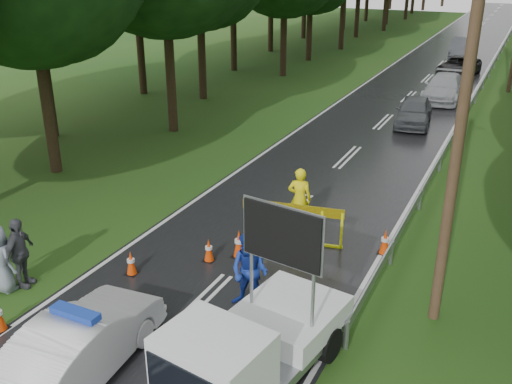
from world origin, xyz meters
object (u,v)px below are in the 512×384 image
Objects in this scene: queue_car_second at (444,88)px; civilian at (250,272)px; officer at (300,199)px; queue_car_first at (414,111)px; barrier at (293,214)px; police_sedan at (80,346)px; queue_car_third at (459,66)px; work_truck at (249,349)px; queue_car_fourth at (463,48)px.

civilian is at bearing -92.11° from queue_car_second.
officer reaches higher than queue_car_first.
civilian is at bearing -93.77° from barrier.
civilian is (0.36, -3.50, 0.05)m from barrier.
police_sedan reaches higher than barrier.
queue_car_third is (0.58, 31.22, -0.31)m from civilian.
queue_car_fourth is (-1.42, 41.74, -0.14)m from work_truck.
work_truck is 33.73m from queue_car_third.
queue_car_second is at bearing -100.25° from police_sedan.
work_truck reaches higher than officer.
queue_car_fourth is (1.76, 42.82, 0.10)m from police_sedan.
civilian is 31.23m from queue_car_third.
officer is 0.49× the size of queue_car_first.
work_truck is 2.34× the size of civilian.
officer is 13.18m from queue_car_first.
work_truck is 7.18m from officer.
civilian is 0.40× the size of queue_car_fourth.
police_sedan is 0.94× the size of work_truck.
civilian is 23.63m from queue_car_second.
queue_car_second is (0.51, 6.00, 0.03)m from queue_car_first.
queue_car_first is 0.81× the size of queue_car_second.
queue_car_third is (-0.65, 33.72, -0.27)m from work_truck.
queue_car_third is 0.99× the size of queue_car_fourth.
queue_car_third is at bearing 99.98° from work_truck.
officer is at bearing -86.32° from queue_car_third.
queue_car_second is (-0.45, 26.12, -0.22)m from work_truck.
officer is 1.01× the size of civilian.
police_sedan is 21.32m from queue_car_first.
officer is 34.77m from queue_car_fourth.
barrier is 3.52m from civilian.
work_truck reaches higher than queue_car_first.
officer is at bearing 90.51° from barrier.
queue_car_second is at bearing 77.23° from barrier.
queue_car_first is (0.26, 17.62, -0.29)m from civilian.
police_sedan is 0.87× the size of queue_car_second.
officer is 26.78m from queue_car_third.
officer is at bearing -104.60° from police_sedan.
work_truck reaches higher than barrier.
queue_car_first is at bearing -106.13° from officer.
queue_car_third is (2.53, 34.80, -0.03)m from police_sedan.
queue_car_third is at bearing -85.92° from queue_car_fourth.
queue_car_first is 13.60m from queue_car_third.
work_truck is 41.76m from queue_car_fourth.
barrier is at bearing -107.25° from police_sedan.
queue_car_first is (0.62, 14.12, -0.24)m from barrier.
work_truck is (3.18, 1.08, 0.24)m from police_sedan.
queue_car_second reaches higher than barrier.
police_sedan is 0.89× the size of queue_car_fourth.
queue_car_fourth is (-0.46, 21.61, 0.11)m from queue_car_first.
officer is at bearing 98.06° from civilian.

